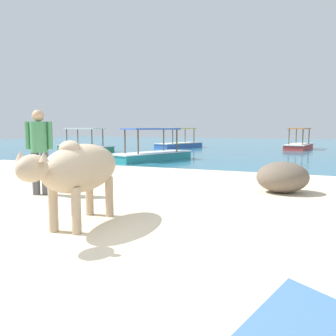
{
  "coord_description": "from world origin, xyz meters",
  "views": [
    {
      "loc": [
        2.45,
        -3.07,
        1.33
      ],
      "look_at": [
        -0.1,
        3.0,
        0.55
      ],
      "focal_mm": 36.68,
      "sensor_mm": 36.0,
      "label": 1
    }
  ],
  "objects_px": {
    "cow": "(80,169)",
    "boat_red": "(299,145)",
    "boat_blue": "(179,143)",
    "boat_teal": "(152,153)",
    "person_standing": "(39,146)",
    "boat_green": "(85,146)"
  },
  "relations": [
    {
      "from": "cow",
      "to": "boat_red",
      "type": "xyz_separation_m",
      "value": [
        2.04,
        18.76,
        -0.5
      ]
    },
    {
      "from": "boat_blue",
      "to": "boat_teal",
      "type": "xyz_separation_m",
      "value": [
        2.09,
        -8.53,
        0.0
      ]
    },
    {
      "from": "boat_red",
      "to": "cow",
      "type": "bearing_deg",
      "value": -178.01
    },
    {
      "from": "person_standing",
      "to": "cow",
      "type": "bearing_deg",
      "value": 28.25
    },
    {
      "from": "cow",
      "to": "person_standing",
      "type": "xyz_separation_m",
      "value": [
        -2.0,
        1.4,
        0.2
      ]
    },
    {
      "from": "cow",
      "to": "person_standing",
      "type": "bearing_deg",
      "value": -130.55
    },
    {
      "from": "person_standing",
      "to": "boat_blue",
      "type": "height_order",
      "value": "person_standing"
    },
    {
      "from": "boat_teal",
      "to": "boat_red",
      "type": "relative_size",
      "value": 1.01
    },
    {
      "from": "boat_blue",
      "to": "boat_green",
      "type": "height_order",
      "value": "same"
    },
    {
      "from": "person_standing",
      "to": "boat_teal",
      "type": "relative_size",
      "value": 0.42
    },
    {
      "from": "boat_teal",
      "to": "boat_green",
      "type": "distance_m",
      "value": 6.74
    },
    {
      "from": "person_standing",
      "to": "boat_blue",
      "type": "relative_size",
      "value": 0.42
    },
    {
      "from": "cow",
      "to": "boat_blue",
      "type": "xyz_separation_m",
      "value": [
        -5.28,
        17.4,
        -0.5
      ]
    },
    {
      "from": "boat_teal",
      "to": "person_standing",
      "type": "bearing_deg",
      "value": 29.81
    },
    {
      "from": "cow",
      "to": "boat_teal",
      "type": "relative_size",
      "value": 0.53
    },
    {
      "from": "boat_teal",
      "to": "boat_red",
      "type": "xyz_separation_m",
      "value": [
        5.23,
        9.9,
        0.0
      ]
    },
    {
      "from": "boat_teal",
      "to": "boat_red",
      "type": "height_order",
      "value": "same"
    },
    {
      "from": "person_standing",
      "to": "boat_red",
      "type": "bearing_deg",
      "value": 140.15
    },
    {
      "from": "cow",
      "to": "boat_blue",
      "type": "distance_m",
      "value": 18.19
    },
    {
      "from": "person_standing",
      "to": "boat_green",
      "type": "distance_m",
      "value": 12.96
    },
    {
      "from": "boat_blue",
      "to": "boat_red",
      "type": "distance_m",
      "value": 7.45
    },
    {
      "from": "boat_blue",
      "to": "boat_teal",
      "type": "bearing_deg",
      "value": -146.89
    }
  ]
}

